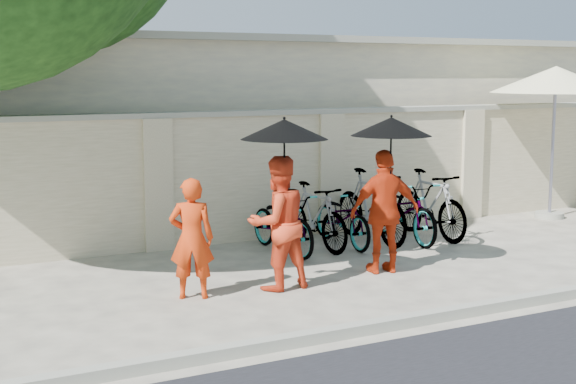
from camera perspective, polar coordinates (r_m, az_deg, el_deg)
name	(u,v)px	position (r m, az deg, el deg)	size (l,w,h in m)	color
ground	(315,290)	(10.01, 1.94, -6.99)	(80.00, 80.00, 0.00)	#B9B098
kerb	(394,323)	(8.62, 7.56, -9.22)	(40.00, 0.16, 0.12)	gray
compound_wall	(273,176)	(13.06, -1.08, 1.13)	(20.00, 0.30, 2.00)	beige
building_behind	(235,124)	(16.85, -3.77, 4.82)	(14.00, 6.00, 3.20)	beige
monk_left	(192,238)	(9.57, -6.87, -3.29)	(0.53, 0.35, 1.45)	red
monk_center	(278,223)	(9.89, -0.73, -2.22)	(0.81, 0.63, 1.67)	red
parasol_center	(284,129)	(9.69, -0.26, 4.48)	(1.07, 1.07, 1.17)	black
monk_right	(385,212)	(10.79, 6.91, -1.39)	(0.98, 0.41, 1.67)	red
parasol_right	(391,127)	(10.60, 7.35, 4.64)	(1.07, 1.07, 1.15)	black
patio_umbrella	(556,81)	(15.44, 18.50, 7.48)	(2.81, 2.81, 2.79)	gray
bike_0	(283,222)	(11.99, -0.34, -2.18)	(0.60, 1.72, 0.91)	#8F8CA2
bike_1	(314,216)	(12.20, 1.88, -1.73)	(0.48, 1.69, 1.01)	#8F8CA2
bike_2	(343,218)	(12.49, 3.93, -1.83)	(0.58, 1.67, 0.88)	#8F8CA2
bike_3	(371,206)	(12.76, 5.90, -1.01)	(0.54, 1.92, 1.15)	#8F8CA2
bike_4	(404,211)	(12.92, 8.27, -1.34)	(0.65, 1.85, 0.97)	#8F8CA2
bike_5	(430,204)	(13.23, 10.08, -0.86)	(0.52, 1.84, 1.11)	#8F8CA2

